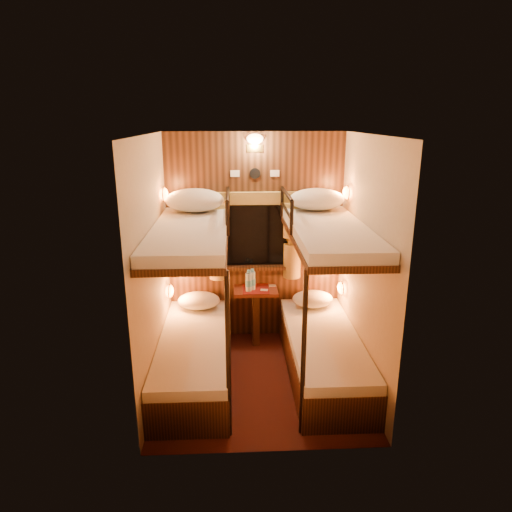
{
  "coord_description": "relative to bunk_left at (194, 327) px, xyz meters",
  "views": [
    {
      "loc": [
        -0.24,
        -4.05,
        2.54
      ],
      "look_at": [
        -0.03,
        0.15,
        1.26
      ],
      "focal_mm": 32.0,
      "sensor_mm": 36.0,
      "label": 1
    }
  ],
  "objects": [
    {
      "name": "bottle_left",
      "position": [
        0.57,
        0.72,
        0.2
      ],
      "size": [
        0.07,
        0.07,
        0.25
      ],
      "rotation": [
        0.0,
        0.0,
        0.31
      ],
      "color": "#99BFE5",
      "rests_on": "table"
    },
    {
      "name": "pillow_lower_left",
      "position": [
        -0.0,
        0.71,
        -0.01
      ],
      "size": [
        0.48,
        0.34,
        0.19
      ],
      "primitive_type": "ellipsoid",
      "color": "silver",
      "rests_on": "bunk_left"
    },
    {
      "name": "reading_lamps",
      "position": [
        0.65,
        0.63,
        0.68
      ],
      "size": [
        2.0,
        0.2,
        1.25
      ],
      "color": "orange",
      "rests_on": "wall_left"
    },
    {
      "name": "pillow_upper_left",
      "position": [
        -0.0,
        0.66,
        1.15
      ],
      "size": [
        0.62,
        0.44,
        0.24
      ],
      "primitive_type": "ellipsoid",
      "color": "silver",
      "rests_on": "bunk_left"
    },
    {
      "name": "bunk_left",
      "position": [
        0.0,
        0.0,
        0.0
      ],
      "size": [
        0.72,
        1.9,
        1.82
      ],
      "color": "black",
      "rests_on": "floor"
    },
    {
      "name": "back_fixtures",
      "position": [
        0.65,
        0.93,
        1.69
      ],
      "size": [
        0.54,
        0.09,
        0.48
      ],
      "color": "black",
      "rests_on": "back_panel"
    },
    {
      "name": "wall_left",
      "position": [
        -0.35,
        -0.07,
        0.64
      ],
      "size": [
        0.0,
        2.4,
        2.4
      ],
      "primitive_type": "plane",
      "rotation": [
        1.57,
        0.0,
        1.57
      ],
      "color": "#C6B293",
      "rests_on": "floor"
    },
    {
      "name": "wall_front",
      "position": [
        0.65,
        -1.12,
        0.64
      ],
      "size": [
        2.4,
        0.0,
        2.4
      ],
      "primitive_type": "plane",
      "rotation": [
        -1.57,
        0.0,
        0.0
      ],
      "color": "#C6B293",
      "rests_on": "floor"
    },
    {
      "name": "sachet_b",
      "position": [
        0.85,
        0.88,
        0.09
      ],
      "size": [
        0.08,
        0.06,
        0.01
      ],
      "primitive_type": "cube",
      "rotation": [
        0.0,
        0.0,
        0.01
      ],
      "color": "silver",
      "rests_on": "table"
    },
    {
      "name": "sachet_a",
      "position": [
        0.74,
        0.73,
        0.09
      ],
      "size": [
        0.09,
        0.08,
        0.01
      ],
      "primitive_type": "cube",
      "rotation": [
        0.0,
        0.0,
        -0.16
      ],
      "color": "silver",
      "rests_on": "table"
    },
    {
      "name": "pillow_upper_right",
      "position": [
        1.3,
        0.68,
        1.15
      ],
      "size": [
        0.59,
        0.42,
        0.23
      ],
      "primitive_type": "ellipsoid",
      "color": "silver",
      "rests_on": "bunk_right"
    },
    {
      "name": "bottle_right",
      "position": [
        0.61,
        0.76,
        0.2
      ],
      "size": [
        0.07,
        0.07,
        0.25
      ],
      "rotation": [
        0.0,
        0.0,
        -0.26
      ],
      "color": "#99BFE5",
      "rests_on": "table"
    },
    {
      "name": "window",
      "position": [
        0.65,
        0.94,
        0.62
      ],
      "size": [
        1.0,
        0.12,
        0.79
      ],
      "color": "black",
      "rests_on": "back_panel"
    },
    {
      "name": "ceiling",
      "position": [
        0.65,
        -0.07,
        1.84
      ],
      "size": [
        2.1,
        2.1,
        0.0
      ],
      "primitive_type": "plane",
      "rotation": [
        3.14,
        0.0,
        0.0
      ],
      "color": "silver",
      "rests_on": "wall_back"
    },
    {
      "name": "table",
      "position": [
        0.65,
        0.78,
        -0.14
      ],
      "size": [
        0.5,
        0.34,
        0.66
      ],
      "color": "maroon",
      "rests_on": "floor"
    },
    {
      "name": "bunk_right",
      "position": [
        1.3,
        0.0,
        0.0
      ],
      "size": [
        0.72,
        1.9,
        1.82
      ],
      "color": "black",
      "rests_on": "floor"
    },
    {
      "name": "curtains",
      "position": [
        0.65,
        0.9,
        0.71
      ],
      "size": [
        1.1,
        0.22,
        1.0
      ],
      "color": "olive",
      "rests_on": "back_panel"
    },
    {
      "name": "wall_back",
      "position": [
        0.65,
        0.98,
        0.64
      ],
      "size": [
        2.4,
        0.0,
        2.4
      ],
      "primitive_type": "plane",
      "rotation": [
        1.57,
        0.0,
        0.0
      ],
      "color": "#C6B293",
      "rests_on": "floor"
    },
    {
      "name": "pillow_lower_right",
      "position": [
        1.3,
        0.7,
        -0.01
      ],
      "size": [
        0.47,
        0.33,
        0.18
      ],
      "primitive_type": "ellipsoid",
      "color": "silver",
      "rests_on": "bunk_right"
    },
    {
      "name": "back_panel",
      "position": [
        0.65,
        0.97,
        0.64
      ],
      "size": [
        2.0,
        0.03,
        2.4
      ],
      "primitive_type": "cube",
      "color": "black",
      "rests_on": "floor"
    },
    {
      "name": "wall_right",
      "position": [
        1.65,
        -0.07,
        0.64
      ],
      "size": [
        0.0,
        2.4,
        2.4
      ],
      "primitive_type": "plane",
      "rotation": [
        1.57,
        0.0,
        -1.57
      ],
      "color": "#C6B293",
      "rests_on": "floor"
    },
    {
      "name": "floor",
      "position": [
        0.65,
        -0.07,
        -0.56
      ],
      "size": [
        2.1,
        2.1,
        0.0
      ],
      "primitive_type": "plane",
      "color": "#37140F",
      "rests_on": "ground"
    }
  ]
}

